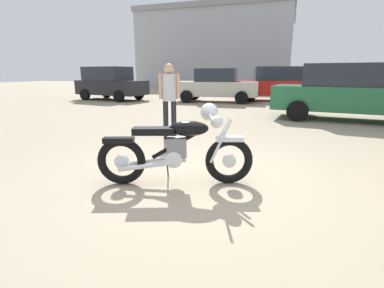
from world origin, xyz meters
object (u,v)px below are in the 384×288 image
object	(u,v)px
bystander	(169,94)
dark_sedan_left	(110,83)
pale_sedan_back	(378,82)
white_estate_far	(274,83)
blue_hatchback_right	(216,85)
silver_sedan_mid	(358,90)
vintage_motorcycle	(179,148)

from	to	relation	value
bystander	dark_sedan_left	distance (m)	10.45
pale_sedan_back	bystander	bearing A→B (deg)	65.92
white_estate_far	pale_sedan_back	xyz separation A→B (m)	(5.53, 2.17, 0.02)
blue_hatchback_right	dark_sedan_left	xyz separation A→B (m)	(-5.84, -0.48, 0.08)
silver_sedan_mid	dark_sedan_left	size ratio (longest dim) A/B	1.19
silver_sedan_mid	vintage_motorcycle	bearing A→B (deg)	70.01
vintage_motorcycle	pale_sedan_back	world-z (taller)	pale_sedan_back
white_estate_far	dark_sedan_left	size ratio (longest dim) A/B	0.99
blue_hatchback_right	pale_sedan_back	distance (m)	9.16
vintage_motorcycle	white_estate_far	distance (m)	12.76
vintage_motorcycle	pale_sedan_back	distance (m)	16.30
white_estate_far	silver_sedan_mid	distance (m)	6.74
white_estate_far	blue_hatchback_right	bearing A→B (deg)	20.74
bystander	blue_hatchback_right	world-z (taller)	blue_hatchback_right
white_estate_far	dark_sedan_left	bearing A→B (deg)	5.11
silver_sedan_mid	dark_sedan_left	bearing A→B (deg)	-11.35
bystander	blue_hatchback_right	distance (m)	8.68
bystander	vintage_motorcycle	bearing A→B (deg)	3.72
vintage_motorcycle	silver_sedan_mid	bearing A→B (deg)	43.55
pale_sedan_back	dark_sedan_left	bearing A→B (deg)	24.29
bystander	silver_sedan_mid	size ratio (longest dim) A/B	0.34
vintage_motorcycle	silver_sedan_mid	xyz separation A→B (m)	(3.62, 6.45, 0.45)
white_estate_far	silver_sedan_mid	bearing A→B (deg)	103.72
vintage_motorcycle	bystander	xyz separation A→B (m)	(-1.06, 2.49, 0.53)
white_estate_far	dark_sedan_left	distance (m)	8.91
white_estate_far	silver_sedan_mid	world-z (taller)	white_estate_far
bystander	dark_sedan_left	bearing A→B (deg)	-160.81
bystander	pale_sedan_back	bearing A→B (deg)	128.83
vintage_motorcycle	blue_hatchback_right	xyz separation A→B (m)	(-1.72, 11.14, 0.34)
bystander	silver_sedan_mid	bearing A→B (deg)	110.99
bystander	silver_sedan_mid	distance (m)	6.13
vintage_motorcycle	bystander	world-z (taller)	bystander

